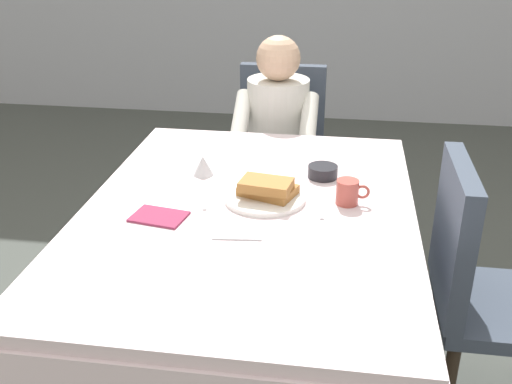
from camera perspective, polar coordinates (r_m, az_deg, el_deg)
ground_plane at (r=2.44m, az=-0.64°, el=-17.24°), size 14.00×14.00×0.00m
dining_table_main at (r=2.06m, az=-0.72°, el=-3.71°), size 1.12×1.52×0.74m
chair_diner at (r=3.18m, az=2.26°, el=4.40°), size 0.44×0.45×0.93m
diner_person at (r=2.98m, az=1.97°, el=5.86°), size 0.40×0.43×1.12m
chair_right_side at (r=2.16m, az=20.13°, el=-7.76°), size 0.45×0.44×0.93m
plate_breakfast at (r=2.08m, az=0.83°, el=-0.54°), size 0.28×0.28×0.02m
breakfast_stack at (r=2.06m, az=1.05°, el=0.40°), size 0.21×0.19×0.06m
cup_coffee at (r=2.06m, az=8.64°, el=-0.01°), size 0.11×0.08×0.08m
bowl_butter at (r=2.26m, az=6.29°, el=1.92°), size 0.11×0.11×0.04m
syrup_pitcher at (r=2.27m, az=-4.99°, el=2.49°), size 0.08×0.08×0.07m
fork_left_of_plate at (r=2.09m, az=-4.41°, el=-0.57°), size 0.02×0.18×0.00m
knife_right_of_plate at (r=2.05m, az=6.04°, el=-1.25°), size 0.04×0.20×0.00m
spoon_near_edge at (r=1.83m, az=-1.71°, el=-4.40°), size 0.15×0.03×0.00m
napkin_folded at (r=1.98m, az=-9.11°, el=-2.30°), size 0.19×0.15×0.01m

